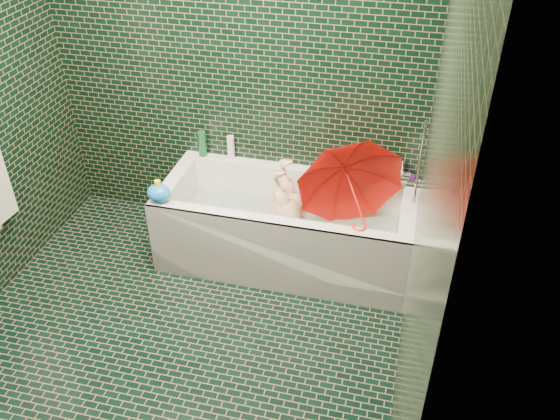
% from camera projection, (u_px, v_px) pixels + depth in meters
% --- Properties ---
extents(floor, '(2.80, 2.80, 0.00)m').
position_uv_depth(floor, '(172.00, 351.00, 3.51)').
color(floor, black).
rests_on(floor, ground).
extents(wall_back, '(2.80, 0.00, 2.80)m').
position_uv_depth(wall_back, '(235.00, 65.00, 3.91)').
color(wall_back, black).
rests_on(wall_back, floor).
extents(wall_right, '(0.00, 2.80, 2.80)m').
position_uv_depth(wall_right, '(425.00, 209.00, 2.54)').
color(wall_right, black).
rests_on(wall_right, floor).
extents(bathtub, '(1.70, 0.75, 0.55)m').
position_uv_depth(bathtub, '(286.00, 234.00, 4.10)').
color(bathtub, white).
rests_on(bathtub, floor).
extents(bath_mat, '(1.35, 0.47, 0.01)m').
position_uv_depth(bath_mat, '(286.00, 239.00, 4.15)').
color(bath_mat, '#54CB28').
rests_on(bath_mat, bathtub).
extents(water, '(1.48, 0.53, 0.00)m').
position_uv_depth(water, '(287.00, 223.00, 4.07)').
color(water, silver).
rests_on(water, bathtub).
extents(faucet, '(0.18, 0.19, 0.55)m').
position_uv_depth(faucet, '(416.00, 180.00, 3.63)').
color(faucet, silver).
rests_on(faucet, wall_right).
extents(child, '(0.94, 0.44, 0.38)m').
position_uv_depth(child, '(293.00, 223.00, 4.04)').
color(child, '#EFB795').
rests_on(child, bathtub).
extents(umbrella, '(0.95, 1.01, 0.84)m').
position_uv_depth(umbrella, '(355.00, 196.00, 3.77)').
color(umbrella, red).
rests_on(umbrella, bathtub).
extents(soap_bottle_a, '(0.14, 0.14, 0.27)m').
position_uv_depth(soap_bottle_a, '(407.00, 181.00, 4.04)').
color(soap_bottle_a, white).
rests_on(soap_bottle_a, bathtub).
extents(soap_bottle_b, '(0.10, 0.10, 0.17)m').
position_uv_depth(soap_bottle_b, '(410.00, 182.00, 4.03)').
color(soap_bottle_b, '#4F1C6B').
rests_on(soap_bottle_b, bathtub).
extents(soap_bottle_c, '(0.16, 0.16, 0.16)m').
position_uv_depth(soap_bottle_c, '(387.00, 180.00, 4.05)').
color(soap_bottle_c, '#164D2A').
rests_on(soap_bottle_c, bathtub).
extents(bottle_right_tall, '(0.07, 0.07, 0.20)m').
position_uv_depth(bottle_right_tall, '(391.00, 168.00, 3.99)').
color(bottle_right_tall, '#164D2A').
rests_on(bottle_right_tall, bathtub).
extents(bottle_right_pump, '(0.05, 0.05, 0.16)m').
position_uv_depth(bottle_right_pump, '(401.00, 170.00, 4.01)').
color(bottle_right_pump, silver).
rests_on(bottle_right_pump, bathtub).
extents(bottle_left_tall, '(0.08, 0.08, 0.19)m').
position_uv_depth(bottle_left_tall, '(202.00, 144.00, 4.28)').
color(bottle_left_tall, '#164D2A').
rests_on(bottle_left_tall, bathtub).
extents(bottle_left_short, '(0.06, 0.06, 0.18)m').
position_uv_depth(bottle_left_short, '(231.00, 147.00, 4.25)').
color(bottle_left_short, white).
rests_on(bottle_left_short, bathtub).
extents(rubber_duck, '(0.13, 0.11, 0.10)m').
position_uv_depth(rubber_duck, '(386.00, 175.00, 4.02)').
color(rubber_duck, yellow).
rests_on(rubber_duck, bathtub).
extents(bath_toy, '(0.19, 0.18, 0.15)m').
position_uv_depth(bath_toy, '(159.00, 193.00, 3.80)').
color(bath_toy, '#1A7DEC').
rests_on(bath_toy, bathtub).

